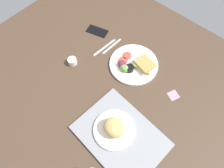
# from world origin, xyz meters

# --- Properties ---
(ground_plane) EXTENTS (1.90, 1.50, 0.03)m
(ground_plane) POSITION_xyz_m (0.00, 0.00, -0.01)
(ground_plane) COLOR #4C3828
(serving_tray) EXTENTS (0.47, 0.36, 0.02)m
(serving_tray) POSITION_xyz_m (-0.21, 0.22, 0.01)
(serving_tray) COLOR gray
(serving_tray) RESTS_ON ground_plane
(bread_plate_near) EXTENTS (0.22, 0.22, 0.09)m
(bread_plate_near) POSITION_xyz_m (-0.16, 0.22, 0.05)
(bread_plate_near) COLOR white
(bread_plate_near) RESTS_ON serving_tray
(plate_with_salad) EXTENTS (0.30, 0.30, 0.05)m
(plate_with_salad) POSITION_xyz_m (0.02, -0.17, 0.02)
(plate_with_salad) COLOR white
(plate_with_salad) RESTS_ON ground_plane
(espresso_cup) EXTENTS (0.06, 0.06, 0.04)m
(espresso_cup) POSITION_xyz_m (0.32, 0.07, 0.02)
(espresso_cup) COLOR silver
(espresso_cup) RESTS_ON ground_plane
(fork) EXTENTS (0.02, 0.17, 0.01)m
(fork) POSITION_xyz_m (0.22, -0.20, 0.00)
(fork) COLOR #B7B7BC
(fork) RESTS_ON ground_plane
(knife) EXTENTS (0.03, 0.19, 0.01)m
(knife) POSITION_xyz_m (0.25, -0.16, 0.00)
(knife) COLOR #B7B7BC
(knife) RESTS_ON ground_plane
(cell_phone) EXTENTS (0.16, 0.11, 0.01)m
(cell_phone) POSITION_xyz_m (0.39, -0.23, 0.00)
(cell_phone) COLOR black
(cell_phone) RESTS_ON ground_plane
(sticky_note) EXTENTS (0.07, 0.07, 0.00)m
(sticky_note) POSITION_xyz_m (-0.28, -0.17, 0.00)
(sticky_note) COLOR pink
(sticky_note) RESTS_ON ground_plane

